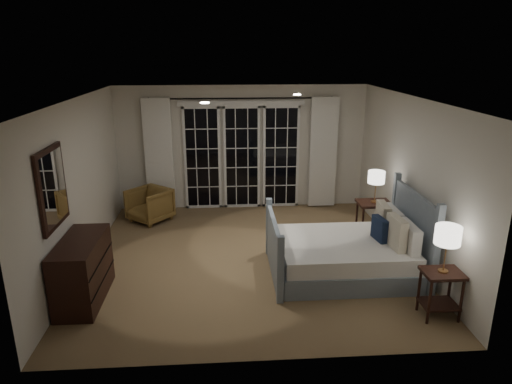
{
  "coord_description": "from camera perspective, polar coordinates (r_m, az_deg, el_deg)",
  "views": [
    {
      "loc": [
        -0.35,
        -6.58,
        3.19
      ],
      "look_at": [
        0.12,
        0.15,
        1.05
      ],
      "focal_mm": 32.0,
      "sensor_mm": 36.0,
      "label": 1
    }
  ],
  "objects": [
    {
      "name": "french_doors",
      "position": [
        9.29,
        -1.78,
        4.52
      ],
      "size": [
        2.5,
        0.04,
        2.2
      ],
      "color": "black",
      "rests_on": "wall_back"
    },
    {
      "name": "floor",
      "position": [
        7.32,
        -0.89,
        -8.24
      ],
      "size": [
        5.0,
        5.0,
        0.0
      ],
      "primitive_type": "plane",
      "color": "olive",
      "rests_on": "ground"
    },
    {
      "name": "downlight_a",
      "position": [
        7.31,
        5.16,
        12.03
      ],
      "size": [
        0.12,
        0.12,
        0.01
      ],
      "primitive_type": "cylinder",
      "color": "white",
      "rests_on": "ceiling"
    },
    {
      "name": "dresser",
      "position": [
        6.44,
        -20.84,
        -9.14
      ],
      "size": [
        0.51,
        1.19,
        0.84
      ],
      "color": "black",
      "rests_on": "floor"
    },
    {
      "name": "curtain_left",
      "position": [
        9.28,
        -12.03,
        4.52
      ],
      "size": [
        0.55,
        0.1,
        2.25
      ],
      "primitive_type": "cube",
      "color": "white",
      "rests_on": "curtain_rod"
    },
    {
      "name": "curtain_right",
      "position": [
        9.41,
        8.37,
        4.89
      ],
      "size": [
        0.55,
        0.1,
        2.25
      ],
      "primitive_type": "cube",
      "color": "white",
      "rests_on": "curtain_rod"
    },
    {
      "name": "wall_front",
      "position": [
        4.53,
        0.82,
        -7.77
      ],
      "size": [
        5.0,
        0.02,
        2.5
      ],
      "primitive_type": "cube",
      "color": "silver",
      "rests_on": "floor"
    },
    {
      "name": "bed",
      "position": [
        6.88,
        11.38,
        -7.5
      ],
      "size": [
        2.1,
        1.5,
        1.22
      ],
      "color": "gray",
      "rests_on": "floor"
    },
    {
      "name": "armchair",
      "position": [
        8.95,
        -13.15,
        -1.58
      ],
      "size": [
        0.98,
        0.98,
        0.64
      ],
      "primitive_type": "imported",
      "rotation": [
        0.0,
        0.0,
        -0.7
      ],
      "color": "brown",
      "rests_on": "floor"
    },
    {
      "name": "downlight_b",
      "position": [
        6.22,
        -6.42,
        11.03
      ],
      "size": [
        0.12,
        0.12,
        0.01
      ],
      "primitive_type": "cylinder",
      "color": "white",
      "rests_on": "ceiling"
    },
    {
      "name": "nightstand_right",
      "position": [
        8.0,
        14.45,
        -2.85
      ],
      "size": [
        0.55,
        0.44,
        0.71
      ],
      "color": "black",
      "rests_on": "floor"
    },
    {
      "name": "ceiling",
      "position": [
        6.63,
        -1.0,
        11.61
      ],
      "size": [
        5.0,
        5.0,
        0.0
      ],
      "primitive_type": "plane",
      "rotation": [
        3.14,
        0.0,
        0.0
      ],
      "color": "white",
      "rests_on": "wall_back"
    },
    {
      "name": "wall_back",
      "position": [
        9.29,
        -1.8,
        5.54
      ],
      "size": [
        5.0,
        0.02,
        2.5
      ],
      "primitive_type": "cube",
      "color": "silver",
      "rests_on": "floor"
    },
    {
      "name": "lamp_right",
      "position": [
        7.79,
        14.82,
        1.75
      ],
      "size": [
        0.28,
        0.28,
        0.54
      ],
      "color": "#BE864C",
      "rests_on": "nightstand_right"
    },
    {
      "name": "nightstand_left",
      "position": [
        6.11,
        22.1,
        -10.97
      ],
      "size": [
        0.47,
        0.38,
        0.61
      ],
      "color": "black",
      "rests_on": "floor"
    },
    {
      "name": "wall_left",
      "position": [
        7.19,
        -21.27,
        0.71
      ],
      "size": [
        0.02,
        5.0,
        2.5
      ],
      "primitive_type": "cube",
      "color": "silver",
      "rests_on": "floor"
    },
    {
      "name": "wall_right",
      "position": [
        7.43,
        18.69,
        1.51
      ],
      "size": [
        0.02,
        5.0,
        2.5
      ],
      "primitive_type": "cube",
      "color": "silver",
      "rests_on": "floor"
    },
    {
      "name": "lamp_left",
      "position": [
        5.83,
        22.86,
        -5.06
      ],
      "size": [
        0.3,
        0.3,
        0.59
      ],
      "color": "#BE864C",
      "rests_on": "nightstand_left"
    },
    {
      "name": "mirror",
      "position": [
        6.11,
        -24.1,
        0.45
      ],
      "size": [
        0.05,
        0.85,
        1.0
      ],
      "color": "black",
      "rests_on": "wall_left"
    },
    {
      "name": "curtain_rod",
      "position": [
        9.04,
        -1.83,
        11.62
      ],
      "size": [
        3.5,
        0.03,
        0.03
      ],
      "primitive_type": "cylinder",
      "rotation": [
        0.0,
        1.57,
        0.0
      ],
      "color": "black",
      "rests_on": "wall_back"
    }
  ]
}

